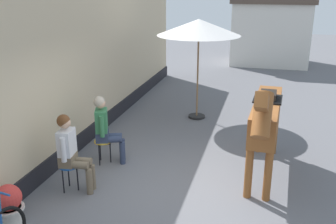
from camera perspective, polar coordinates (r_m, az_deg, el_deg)
ground_plane at (r=9.41m, az=5.16°, el=-2.85°), size 40.00×40.00×0.00m
pub_facade_wall at (r=8.38m, az=-13.86°, el=5.00°), size 0.34×14.00×3.40m
distant_cottage at (r=17.61m, az=15.07°, el=12.74°), size 3.40×2.60×3.50m
seated_visitor_near at (r=6.71m, az=-14.21°, el=-5.37°), size 0.61×0.49×1.39m
seated_visitor_far at (r=7.60m, az=-9.31°, el=-2.12°), size 0.61×0.49×1.39m
saddled_horse_center at (r=7.07m, az=14.26°, el=-0.76°), size 0.56×3.00×2.06m
flower_planter_near at (r=6.30m, az=-22.51°, el=-12.50°), size 0.43×0.43×0.64m
cafe_parasol at (r=9.81m, az=4.59°, el=12.31°), size 2.10×2.10×2.58m
satchel_bag at (r=8.80m, az=-9.11°, el=-3.89°), size 0.24×0.30×0.20m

